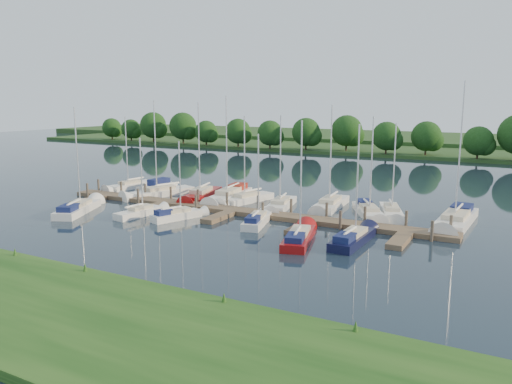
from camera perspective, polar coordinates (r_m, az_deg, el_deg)
The scene contains 24 objects.
ground at distance 40.83m, azimuth -8.13°, elevation -4.57°, with size 260.00×260.00×0.00m, color #17222E.
near_bank at distance 30.10m, azimuth -26.83°, elevation -10.67°, with size 90.00×10.00×0.50m, color #184313.
dock at distance 46.67m, azimuth -2.81°, elevation -2.32°, with size 40.00×6.00×0.40m.
mooring_pilings at distance 47.53m, azimuth -2.11°, elevation -1.58°, with size 38.24×2.84×2.00m.
far_shore at distance 109.67m, azimuth 15.86°, elevation 4.74°, with size 180.00×30.00×0.60m, color #27461B.
distant_hill at distance 134.07m, azimuth 18.24°, elevation 5.76°, with size 220.00×40.00×1.40m, color #2C4E22.
treeline at distance 96.86m, azimuth 13.47°, elevation 6.44°, with size 145.54×9.94×8.20m.
sailboat_n_0 at distance 61.92m, azimuth -14.23°, elevation 0.62°, with size 2.42×7.06×8.95m.
motorboat at distance 60.00m, azimuth -11.15°, elevation 0.52°, with size 1.98×5.58×1.71m.
sailboat_n_2 at distance 56.38m, azimuth -11.02°, elevation -0.19°, with size 4.37×8.53×10.89m.
sailboat_n_3 at distance 54.10m, azimuth -6.30°, elevation -0.50°, with size 3.44×8.39×10.70m.
sailboat_n_4 at distance 53.26m, azimuth -3.11°, elevation -0.56°, with size 3.00×8.97×11.43m.
sailboat_n_5 at distance 51.98m, azimuth -1.11°, elevation -0.89°, with size 3.21×7.29×9.31m.
sailboat_n_6 at distance 49.19m, azimuth 2.82°, elevation -1.57°, with size 3.01×7.49×9.42m.
sailboat_n_7 at distance 49.59m, azimuth 8.46°, elevation -1.57°, with size 2.45×8.23×10.46m.
sailboat_n_8 at distance 47.34m, azimuth 12.75°, elevation -2.25°, with size 4.67×7.12×9.42m.
sailboat_n_9 at distance 47.73m, azimuth 15.22°, elevation -2.30°, with size 3.50×6.88×8.82m.
sailboat_n_10 at distance 46.01m, azimuth 21.85°, elevation -3.10°, with size 2.81×9.95×12.49m.
sailboat_s_0 at distance 50.31m, azimuth -19.59°, elevation -1.84°, with size 4.59×7.88×10.23m.
sailboat_s_1 at distance 47.24m, azimuth -13.01°, elevation -2.33°, with size 1.97×5.80×7.49m.
sailboat_s_2 at distance 45.23m, azimuth -8.96°, elevation -2.69°, with size 2.86×5.52×7.31m.
sailboat_s_3 at distance 42.89m, azimuth 0.15°, elevation -3.30°, with size 2.76×6.26×8.05m.
sailboat_s_4 at distance 37.96m, azimuth 4.97°, elevation -5.18°, with size 3.29×7.47×9.39m.
sailboat_s_5 at distance 38.10m, azimuth 11.09°, elevation -5.27°, with size 1.88×7.16×9.17m.
Camera 1 is at (23.60, -31.61, 10.54)m, focal length 35.00 mm.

